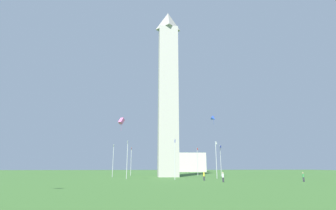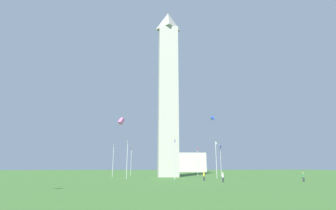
# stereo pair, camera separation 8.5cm
# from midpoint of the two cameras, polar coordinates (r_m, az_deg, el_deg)

# --- Properties ---
(ground_plane) EXTENTS (260.00, 260.00, 0.00)m
(ground_plane) POSITION_cam_midpoint_polar(r_m,az_deg,el_deg) (69.08, 0.04, -15.98)
(ground_plane) COLOR #3D6B2D
(obelisk_monument) EXTENTS (5.38, 5.38, 48.92)m
(obelisk_monument) POSITION_cam_midpoint_polar(r_m,az_deg,el_deg) (72.35, 0.03, 3.76)
(obelisk_monument) COLOR #B7B2A8
(obelisk_monument) RESTS_ON ground
(flagpole_n) EXTENTS (1.12, 0.14, 8.44)m
(flagpole_n) POSITION_cam_midpoint_polar(r_m,az_deg,el_deg) (54.57, 1.58, -11.75)
(flagpole_n) COLOR silver
(flagpole_n) RESTS_ON ground
(flagpole_ne) EXTENTS (1.12, 0.14, 8.44)m
(flagpole_ne) POSITION_cam_midpoint_polar(r_m,az_deg,el_deg) (60.84, 10.91, -11.71)
(flagpole_ne) COLOR silver
(flagpole_ne) RESTS_ON ground
(flagpole_e) EXTENTS (1.12, 0.14, 8.44)m
(flagpole_e) POSITION_cam_midpoint_polar(r_m,az_deg,el_deg) (71.89, 11.90, -11.93)
(flagpole_e) COLOR silver
(flagpole_e) RESTS_ON ground
(flagpole_se) EXTENTS (1.12, 0.14, 8.44)m
(flagpole_se) POSITION_cam_midpoint_polar(r_m,az_deg,el_deg) (80.75, 6.74, -12.29)
(flagpole_se) COLOR silver
(flagpole_se) RESTS_ON ground
(flagpole_s) EXTENTS (1.12, 0.14, 8.44)m
(flagpole_s) POSITION_cam_midpoint_polar(r_m,az_deg,el_deg) (83.45, -0.97, -12.42)
(flagpole_s) COLOR silver
(flagpole_s) RESTS_ON ground
(flagpole_sw) EXTENTS (1.12, 0.14, 8.44)m
(flagpole_sw) POSITION_cam_midpoint_polar(r_m,az_deg,el_deg) (79.00, -8.32, -12.21)
(flagpole_sw) COLOR silver
(flagpole_sw) RESTS_ON ground
(flagpole_w) EXTENTS (1.12, 0.14, 8.44)m
(flagpole_w) POSITION_cam_midpoint_polar(r_m,az_deg,el_deg) (69.09, -12.30, -11.85)
(flagpole_w) COLOR silver
(flagpole_w) RESTS_ON ground
(flagpole_nw) EXTENTS (1.12, 0.14, 8.44)m
(flagpole_nw) POSITION_cam_midpoint_polar(r_m,az_deg,el_deg) (58.49, -9.21, -11.71)
(flagpole_nw) COLOR silver
(flagpole_nw) RESTS_ON ground
(person_yellow_shirt) EXTENTS (0.32, 0.32, 1.78)m
(person_yellow_shirt) POSITION_cam_midpoint_polar(r_m,az_deg,el_deg) (52.03, 8.18, -15.62)
(person_yellow_shirt) COLOR #2D2D38
(person_yellow_shirt) RESTS_ON ground
(person_white_shirt) EXTENTS (0.32, 0.32, 1.73)m
(person_white_shirt) POSITION_cam_midpoint_polar(r_m,az_deg,el_deg) (47.45, 12.40, -15.69)
(person_white_shirt) COLOR #2D2D38
(person_white_shirt) RESTS_ON ground
(person_green_shirt) EXTENTS (0.32, 0.32, 1.64)m
(person_green_shirt) POSITION_cam_midpoint_polar(r_m,az_deg,el_deg) (53.83, 28.38, -14.18)
(person_green_shirt) COLOR #2D2D38
(person_green_shirt) RESTS_ON ground
(kite_blue_delta) EXTENTS (1.79, 1.85, 2.31)m
(kite_blue_delta) POSITION_cam_midpoint_polar(r_m,az_deg,el_deg) (65.53, 10.34, -3.05)
(kite_blue_delta) COLOR blue
(kite_pink_box) EXTENTS (1.48, 1.27, 2.63)m
(kite_pink_box) POSITION_cam_midpoint_polar(r_m,az_deg,el_deg) (50.69, -10.47, -3.60)
(kite_pink_box) COLOR pink
(distant_building) EXTENTS (27.04, 14.28, 9.19)m
(distant_building) POSITION_cam_midpoint_polar(r_m,az_deg,el_deg) (138.22, 4.40, -12.89)
(distant_building) COLOR beige
(distant_building) RESTS_ON ground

